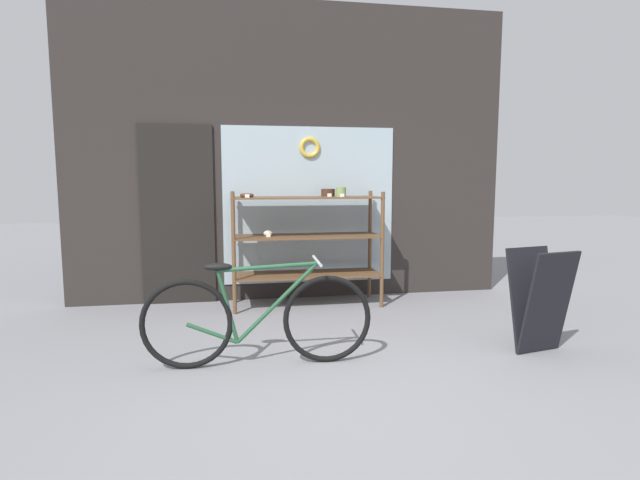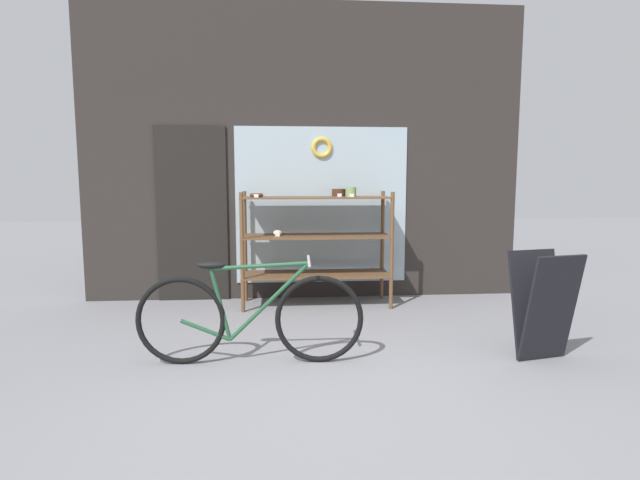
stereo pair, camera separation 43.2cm
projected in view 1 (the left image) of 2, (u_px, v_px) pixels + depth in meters
name	position (u px, v px, depth m)	size (l,w,h in m)	color
ground_plane	(346.00, 394.00, 3.43)	(30.00, 30.00, 0.00)	gray
storefront_facade	(290.00, 157.00, 6.05)	(5.34, 0.13, 3.56)	#2D2826
display_case	(307.00, 235.00, 5.77)	(1.71, 0.56, 1.38)	brown
bicycle	(257.00, 319.00, 3.92)	(1.81, 0.46, 0.84)	black
sandwich_board	(540.00, 301.00, 4.23)	(0.52, 0.46, 0.88)	black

